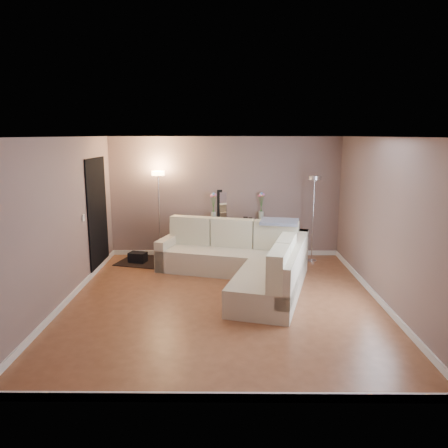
{
  "coord_description": "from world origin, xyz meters",
  "views": [
    {
      "loc": [
        0.06,
        -6.67,
        2.63
      ],
      "look_at": [
        0.0,
        0.8,
        1.1
      ],
      "focal_mm": 35.0,
      "sensor_mm": 36.0,
      "label": 1
    }
  ],
  "objects_px": {
    "sectional_sofa": "(246,260)",
    "floor_lamp_unlit": "(314,202)",
    "console_table": "(234,238)",
    "floor_lamp_lit": "(159,197)"
  },
  "relations": [
    {
      "from": "sectional_sofa",
      "to": "floor_lamp_unlit",
      "type": "bearing_deg",
      "value": 39.65
    },
    {
      "from": "floor_lamp_lit",
      "to": "floor_lamp_unlit",
      "type": "bearing_deg",
      "value": -4.57
    },
    {
      "from": "sectional_sofa",
      "to": "floor_lamp_unlit",
      "type": "xyz_separation_m",
      "value": [
        1.44,
        1.2,
        0.91
      ]
    },
    {
      "from": "sectional_sofa",
      "to": "console_table",
      "type": "relative_size",
      "value": 2.71
    },
    {
      "from": "sectional_sofa",
      "to": "floor_lamp_unlit",
      "type": "distance_m",
      "value": 2.08
    },
    {
      "from": "console_table",
      "to": "floor_lamp_unlit",
      "type": "height_order",
      "value": "floor_lamp_unlit"
    },
    {
      "from": "console_table",
      "to": "floor_lamp_unlit",
      "type": "distance_m",
      "value": 1.89
    },
    {
      "from": "floor_lamp_unlit",
      "to": "console_table",
      "type": "bearing_deg",
      "value": 166.43
    },
    {
      "from": "floor_lamp_lit",
      "to": "sectional_sofa",
      "type": "bearing_deg",
      "value": -39.06
    },
    {
      "from": "floor_lamp_lit",
      "to": "floor_lamp_unlit",
      "type": "relative_size",
      "value": 1.04
    }
  ]
}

